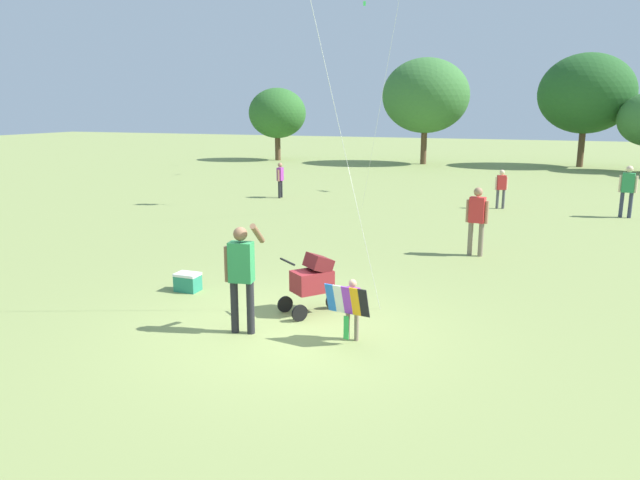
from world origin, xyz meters
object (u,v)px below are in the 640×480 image
person_adult_flyer (242,270)px  person_back_turned (280,177)px  person_sitting_far (501,186)px  person_red_shirt (477,216)px  person_couple_left (628,187)px  cooler_box (188,282)px  child_with_butterfly_kite (351,304)px  stroller (313,278)px

person_adult_flyer → person_back_turned: size_ratio=1.30×
person_sitting_far → person_red_shirt: bearing=-90.1°
person_couple_left → cooler_box: bearing=-126.7°
person_adult_flyer → person_sitting_far: (2.79, 13.47, -0.22)m
child_with_butterfly_kite → stroller: (-0.99, 0.97, 0.03)m
person_adult_flyer → person_couple_left: person_adult_flyer is taller
stroller → person_adult_flyer: bearing=-118.4°
cooler_box → person_red_shirt: bearing=45.1°
person_adult_flyer → person_sitting_far: size_ratio=1.31×
person_sitting_far → person_back_turned: size_ratio=0.99×
child_with_butterfly_kite → person_back_turned: person_back_turned is taller
child_with_butterfly_kite → person_red_shirt: (1.11, 6.05, 0.38)m
child_with_butterfly_kite → person_adult_flyer: person_adult_flyer is taller
child_with_butterfly_kite → person_back_turned: bearing=118.7°
person_couple_left → person_back_turned: size_ratio=1.21×
person_adult_flyer → person_sitting_far: person_adult_flyer is taller
person_adult_flyer → stroller: bearing=61.6°
person_adult_flyer → stroller: 1.48m
stroller → person_sitting_far: 12.41m
person_couple_left → cooler_box: (-8.63, -11.57, -0.79)m
person_red_shirt → cooler_box: size_ratio=3.61×
stroller → person_couple_left: (5.95, 11.86, 0.36)m
child_with_butterfly_kite → person_adult_flyer: size_ratio=0.54×
person_red_shirt → cooler_box: person_red_shirt is taller
person_sitting_far → person_couple_left: 3.86m
stroller → person_back_turned: (-6.02, 11.82, 0.19)m
person_back_turned → child_with_butterfly_kite: bearing=-61.3°
cooler_box → child_with_butterfly_kite: bearing=-18.9°
person_couple_left → cooler_box: person_couple_left is taller
person_back_turned → cooler_box: bearing=-73.8°
person_adult_flyer → person_couple_left: 14.69m
person_back_turned → person_couple_left: bearing=0.2°
child_with_butterfly_kite → cooler_box: (-3.67, 1.26, -0.40)m
person_couple_left → child_with_butterfly_kite: bearing=-111.2°
person_back_turned → cooler_box: person_back_turned is taller
stroller → person_sitting_far: person_sitting_far is taller
stroller → person_couple_left: person_couple_left is taller
child_with_butterfly_kite → person_sitting_far: person_sitting_far is taller
stroller → person_couple_left: bearing=63.4°
child_with_butterfly_kite → person_back_turned: (-7.01, 12.79, 0.22)m
child_with_butterfly_kite → cooler_box: 3.90m
child_with_butterfly_kite → person_sitting_far: (1.12, 13.19, 0.21)m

